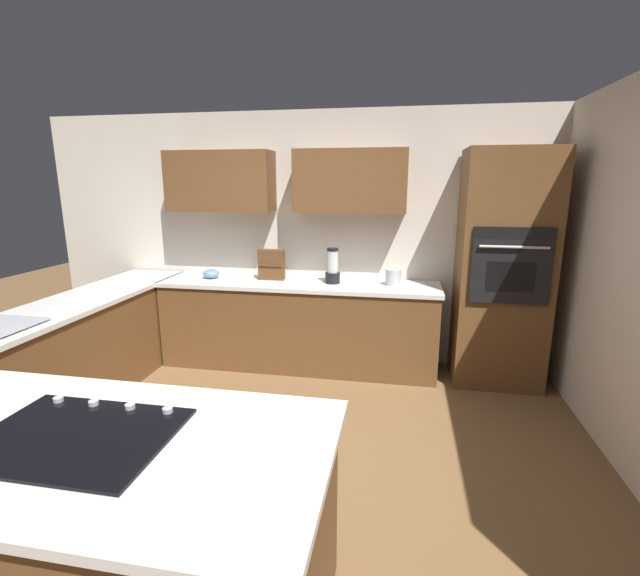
{
  "coord_description": "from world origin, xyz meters",
  "views": [
    {
      "loc": [
        -0.92,
        2.57,
        1.89
      ],
      "look_at": [
        -0.28,
        -0.88,
        1.05
      ],
      "focal_mm": 24.96,
      "sensor_mm": 36.0,
      "label": 1
    }
  ],
  "objects": [
    {
      "name": "ground_plane",
      "position": [
        0.0,
        0.0,
        0.0
      ],
      "size": [
        14.0,
        14.0,
        0.0
      ],
      "primitive_type": "plane",
      "color": "brown"
    },
    {
      "name": "wall_back",
      "position": [
        0.06,
        -2.05,
        1.43
      ],
      "size": [
        6.0,
        0.44,
        2.6
      ],
      "color": "silver",
      "rests_on": "ground"
    },
    {
      "name": "lower_cabinets_back",
      "position": [
        0.1,
        -1.72,
        0.43
      ],
      "size": [
        2.8,
        0.6,
        0.86
      ],
      "primitive_type": "cube",
      "color": "brown",
      "rests_on": "ground"
    },
    {
      "name": "countertop_back",
      "position": [
        0.1,
        -1.72,
        0.88
      ],
      "size": [
        2.84,
        0.64,
        0.04
      ],
      "primitive_type": "cube",
      "color": "silver",
      "rests_on": "lower_cabinets_back"
    },
    {
      "name": "lower_cabinets_side",
      "position": [
        1.82,
        -0.55,
        0.43
      ],
      "size": [
        0.6,
        2.9,
        0.86
      ],
      "primitive_type": "cube",
      "color": "brown",
      "rests_on": "ground"
    },
    {
      "name": "countertop_side",
      "position": [
        1.82,
        -0.55,
        0.88
      ],
      "size": [
        0.64,
        2.94,
        0.04
      ],
      "primitive_type": "cube",
      "color": "silver",
      "rests_on": "lower_cabinets_side"
    },
    {
      "name": "island_base",
      "position": [
        0.32,
        1.2,
        0.43
      ],
      "size": [
        1.97,
        0.93,
        0.86
      ],
      "primitive_type": "cube",
      "color": "brown",
      "rests_on": "ground"
    },
    {
      "name": "island_top",
      "position": [
        0.32,
        1.2,
        0.88
      ],
      "size": [
        2.05,
        1.01,
        0.04
      ],
      "primitive_type": "cube",
      "color": "silver",
      "rests_on": "island_base"
    },
    {
      "name": "wall_oven",
      "position": [
        -1.85,
        -1.72,
        1.09
      ],
      "size": [
        0.8,
        0.66,
        2.19
      ],
      "color": "brown",
      "rests_on": "ground"
    },
    {
      "name": "cooktop",
      "position": [
        0.32,
        1.19,
        0.91
      ],
      "size": [
        0.76,
        0.56,
        0.03
      ],
      "color": "black",
      "rests_on": "island_top"
    },
    {
      "name": "blender",
      "position": [
        -0.25,
        -1.75,
        1.05
      ],
      "size": [
        0.15,
        0.15,
        0.35
      ],
      "color": "black",
      "rests_on": "countertop_back"
    },
    {
      "name": "mixing_bowl",
      "position": [
        1.05,
        -1.75,
        0.95
      ],
      "size": [
        0.17,
        0.17,
        0.1
      ],
      "primitive_type": "ellipsoid",
      "color": "#668CB2",
      "rests_on": "countertop_back"
    },
    {
      "name": "spice_rack",
      "position": [
        0.4,
        -1.8,
        1.06
      ],
      "size": [
        0.26,
        0.11,
        0.31
      ],
      "color": "brown",
      "rests_on": "countertop_back"
    },
    {
      "name": "kettle",
      "position": [
        -0.85,
        -1.75,
        0.98
      ],
      "size": [
        0.15,
        0.15,
        0.16
      ],
      "primitive_type": "cylinder",
      "color": "#B7BABF",
      "rests_on": "countertop_back"
    }
  ]
}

